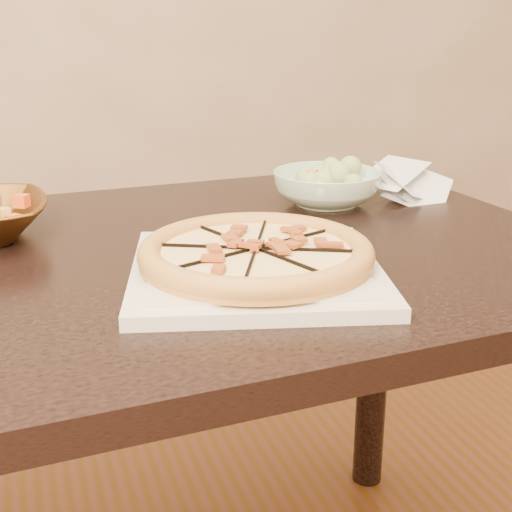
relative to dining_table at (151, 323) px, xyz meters
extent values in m
cube|color=black|center=(0.00, 0.00, 0.09)|extent=(1.34, 0.90, 0.04)
cylinder|color=black|center=(0.57, 0.34, -0.28)|extent=(0.07, 0.07, 0.71)
cube|color=beige|center=(0.11, -0.15, 0.12)|extent=(0.39, 0.39, 0.02)
cube|color=beige|center=(0.11, -0.15, 0.13)|extent=(0.33, 0.33, 0.00)
cylinder|color=#C0843B|center=(0.11, -0.15, 0.14)|extent=(0.30, 0.30, 0.01)
torus|color=#C0843B|center=(0.11, -0.15, 0.15)|extent=(0.31, 0.31, 0.03)
cylinder|color=#FFE484|center=(0.11, -0.15, 0.15)|extent=(0.25, 0.25, 0.01)
cube|color=black|center=(0.11, -0.15, 0.15)|extent=(0.13, 0.27, 0.01)
cube|color=black|center=(0.11, -0.15, 0.15)|extent=(0.11, 0.28, 0.01)
cube|color=black|center=(0.11, -0.15, 0.15)|extent=(0.27, 0.13, 0.01)
cube|color=black|center=(0.11, -0.15, 0.15)|extent=(0.28, 0.11, 0.01)
cube|color=#A7511B|center=(0.13, -0.16, 0.15)|extent=(0.03, 0.02, 0.00)
cube|color=#A7511B|center=(0.16, -0.16, 0.15)|extent=(0.03, 0.02, 0.00)
cube|color=#A7511B|center=(0.19, -0.13, 0.15)|extent=(0.03, 0.02, 0.00)
cube|color=#A7511B|center=(0.14, -0.14, 0.15)|extent=(0.03, 0.02, 0.00)
cube|color=#A7511B|center=(0.15, -0.11, 0.15)|extent=(0.03, 0.03, 0.00)
cube|color=#A7511B|center=(0.15, -0.07, 0.15)|extent=(0.02, 0.03, 0.00)
cube|color=#A7511B|center=(0.12, -0.11, 0.15)|extent=(0.02, 0.03, 0.00)
cube|color=#A7511B|center=(0.10, -0.08, 0.15)|extent=(0.02, 0.03, 0.00)
cube|color=#A7511B|center=(0.07, -0.07, 0.15)|extent=(0.02, 0.03, 0.00)
cube|color=#A7511B|center=(0.08, -0.12, 0.15)|extent=(0.03, 0.03, 0.00)
cube|color=#A7511B|center=(0.05, -0.12, 0.15)|extent=(0.03, 0.02, 0.00)
cube|color=#A7511B|center=(0.09, -0.15, 0.15)|extent=(0.03, 0.02, 0.00)
cube|color=#A7511B|center=(0.06, -0.16, 0.15)|extent=(0.03, 0.02, 0.00)
cube|color=#A7511B|center=(0.04, -0.19, 0.15)|extent=(0.03, 0.02, 0.00)
cube|color=#A7511B|center=(0.09, -0.18, 0.15)|extent=(0.03, 0.03, 0.00)
cube|color=#A7511B|center=(0.09, -0.21, 0.15)|extent=(0.02, 0.03, 0.00)
cube|color=#A7511B|center=(0.10, -0.24, 0.15)|extent=(0.02, 0.03, 0.00)
cube|color=#A7511B|center=(0.12, -0.19, 0.15)|extent=(0.02, 0.03, 0.00)
cube|color=#A7511B|center=(0.15, -0.21, 0.15)|extent=(0.02, 0.03, 0.00)
cube|color=#A7511B|center=(0.13, -0.17, 0.15)|extent=(0.03, 0.03, 0.00)
imported|color=silver|center=(0.36, 0.17, 0.14)|extent=(0.23, 0.23, 0.06)
sphere|color=#97B95F|center=(0.36, 0.17, 0.19)|extent=(0.04, 0.04, 0.04)
sphere|color=#97B95F|center=(0.37, 0.18, 0.19)|extent=(0.04, 0.04, 0.04)
sphere|color=#97B95F|center=(0.38, 0.20, 0.19)|extent=(0.04, 0.04, 0.04)
sphere|color=#97B95F|center=(0.36, 0.18, 0.19)|extent=(0.04, 0.04, 0.04)
sphere|color=#97B95F|center=(0.34, 0.19, 0.19)|extent=(0.04, 0.04, 0.04)
sphere|color=#97B95F|center=(0.36, 0.17, 0.19)|extent=(0.04, 0.04, 0.04)
sphere|color=#97B95F|center=(0.34, 0.17, 0.19)|extent=(0.04, 0.04, 0.04)
sphere|color=#97B95F|center=(0.32, 0.15, 0.19)|extent=(0.04, 0.04, 0.04)
sphere|color=#97B95F|center=(0.35, 0.16, 0.19)|extent=(0.04, 0.04, 0.04)
sphere|color=#97B95F|center=(0.36, 0.14, 0.19)|extent=(0.04, 0.04, 0.04)
sphere|color=#97B95F|center=(0.36, 0.17, 0.19)|extent=(0.04, 0.04, 0.04)
sphere|color=#97B95F|center=(0.38, 0.16, 0.19)|extent=(0.04, 0.04, 0.04)
cube|color=#ED933D|center=(0.38, 0.19, 0.18)|extent=(0.02, 0.02, 0.01)
cube|color=#ED933D|center=(0.33, 0.18, 0.18)|extent=(0.02, 0.02, 0.01)
cube|color=#ED933D|center=(0.36, 0.14, 0.18)|extent=(0.02, 0.02, 0.01)
camera|label=1|loc=(-0.17, -0.98, 0.44)|focal=50.00mm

